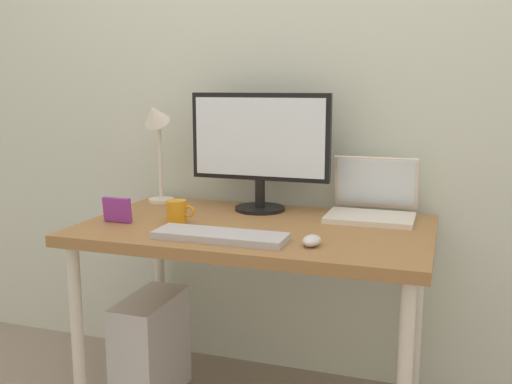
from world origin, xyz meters
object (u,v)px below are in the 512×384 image
coffee_mug (177,212)px  laptop (373,202)px  keyboard (220,236)px  monitor (260,144)px  photo_frame (117,210)px  desk_lamp (156,130)px  computer_tower (151,348)px  desk (256,243)px  mouse (312,241)px

coffee_mug → laptop: bearing=25.5°
keyboard → coffee_mug: coffee_mug is taller
monitor → photo_frame: size_ratio=5.12×
desk_lamp → computer_tower: desk_lamp is taller
desk_lamp → computer_tower: bearing=-71.8°
coffee_mug → monitor: bearing=53.5°
laptop → desk: bearing=-146.0°
monitor → desk_lamp: size_ratio=1.28×
keyboard → desk: bearing=78.6°
coffee_mug → desk: bearing=12.0°
keyboard → photo_frame: (-0.44, 0.10, 0.04)m
coffee_mug → photo_frame: size_ratio=0.99×
laptop → desk_lamp: (-0.90, -0.02, 0.25)m
desk_lamp → keyboard: size_ratio=1.00×
mouse → computer_tower: bearing=163.7°
coffee_mug → photo_frame: (-0.21, -0.07, 0.01)m
photo_frame → desk_lamp: bearing=94.6°
desk → photo_frame: bearing=-165.3°
desk → coffee_mug: 0.31m
keyboard → desk_lamp: bearing=135.4°
laptop → photo_frame: laptop is taller
desk → monitor: monitor is taller
laptop → mouse: bearing=-105.2°
coffee_mug → computer_tower: coffee_mug is taller
photo_frame → computer_tower: photo_frame is taller
desk → keyboard: size_ratio=2.82×
keyboard → photo_frame: 0.46m
laptop → keyboard: 0.65m
monitor → mouse: (0.32, -0.45, -0.25)m
coffee_mug → mouse: bearing=-15.5°
photo_frame → computer_tower: (0.05, 0.12, -0.59)m
laptop → keyboard: bearing=-131.3°
coffee_mug → keyboard: bearing=-35.5°
photo_frame → laptop: bearing=23.9°
keyboard → mouse: (0.30, 0.02, 0.01)m
desk_lamp → coffee_mug: 0.47m
keyboard → photo_frame: photo_frame is taller
desk_lamp → keyboard: bearing=-44.6°
mouse → coffee_mug: bearing=164.5°
desk_lamp → computer_tower: size_ratio=1.05×
monitor → keyboard: 0.53m
desk → keyboard: (-0.05, -0.23, 0.08)m
desk_lamp → mouse: size_ratio=4.89×
keyboard → coffee_mug: (-0.24, 0.17, 0.03)m
monitor → keyboard: (0.02, -0.47, -0.25)m
desk → keyboard: keyboard is taller
desk → laptop: size_ratio=3.88×
monitor → computer_tower: bearing=-147.1°
photo_frame → computer_tower: 0.60m
mouse → monitor: bearing=125.4°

